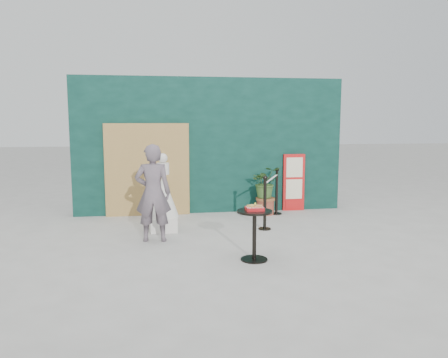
% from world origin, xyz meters
% --- Properties ---
extents(ground, '(60.00, 60.00, 0.00)m').
position_xyz_m(ground, '(0.00, 0.00, 0.00)').
color(ground, '#ADAAA5').
rests_on(ground, ground).
extents(back_wall, '(6.00, 0.30, 3.00)m').
position_xyz_m(back_wall, '(0.00, 3.15, 1.50)').
color(back_wall, black).
rests_on(back_wall, ground).
extents(bamboo_fence, '(1.80, 0.08, 2.00)m').
position_xyz_m(bamboo_fence, '(-1.40, 2.94, 1.00)').
color(bamboo_fence, tan).
rests_on(bamboo_fence, ground).
extents(woman, '(0.64, 0.45, 1.67)m').
position_xyz_m(woman, '(-1.28, 0.84, 0.83)').
color(woman, '#695A62').
rests_on(woman, ground).
extents(menu_board, '(0.50, 0.07, 1.30)m').
position_xyz_m(menu_board, '(1.90, 2.95, 0.65)').
color(menu_board, red).
rests_on(menu_board, ground).
extents(statue, '(0.57, 0.57, 1.46)m').
position_xyz_m(statue, '(-1.09, 1.52, 0.60)').
color(statue, silver).
rests_on(statue, ground).
extents(cafe_table, '(0.52, 0.52, 0.75)m').
position_xyz_m(cafe_table, '(0.19, -0.46, 0.50)').
color(cafe_table, black).
rests_on(cafe_table, ground).
extents(food_basket, '(0.26, 0.19, 0.11)m').
position_xyz_m(food_basket, '(0.19, -0.45, 0.79)').
color(food_basket, red).
rests_on(food_basket, cafe_table).
extents(planter, '(0.63, 0.54, 1.06)m').
position_xyz_m(planter, '(1.15, 2.64, 0.62)').
color(planter, '#984731').
rests_on(planter, ground).
extents(stanchion_barrier, '(0.84, 1.54, 1.03)m').
position_xyz_m(stanchion_barrier, '(1.10, 1.97, 0.49)').
color(stanchion_barrier, black).
rests_on(stanchion_barrier, ground).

